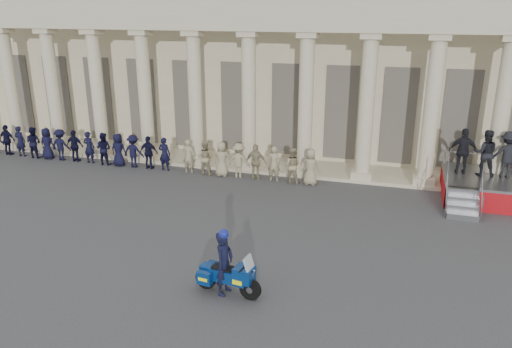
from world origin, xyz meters
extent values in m
plane|color=#3A3A3D|center=(0.00, 0.00, 0.00)|extent=(90.00, 90.00, 0.00)
cube|color=#C4B793|center=(0.00, 15.00, 4.50)|extent=(40.00, 10.00, 9.00)
cube|color=#C4B793|center=(0.00, 8.80, 0.07)|extent=(40.00, 2.60, 0.15)
cube|color=#C4B793|center=(0.00, 8.00, 6.79)|extent=(35.80, 1.00, 1.00)
cube|color=#C4B793|center=(-14.30, 8.00, 0.30)|extent=(0.90, 0.90, 0.30)
cylinder|color=#C4B793|center=(-14.30, 8.00, 3.25)|extent=(0.64, 0.64, 5.60)
cube|color=#C4B793|center=(-14.30, 8.00, 6.17)|extent=(0.85, 0.85, 0.24)
cube|color=#C4B793|center=(-11.70, 8.00, 0.30)|extent=(0.90, 0.90, 0.30)
cylinder|color=#C4B793|center=(-11.70, 8.00, 3.25)|extent=(0.64, 0.64, 5.60)
cube|color=#C4B793|center=(-11.70, 8.00, 6.17)|extent=(0.85, 0.85, 0.24)
cube|color=#C4B793|center=(-9.10, 8.00, 0.30)|extent=(0.90, 0.90, 0.30)
cylinder|color=#C4B793|center=(-9.10, 8.00, 3.25)|extent=(0.64, 0.64, 5.60)
cube|color=#C4B793|center=(-9.10, 8.00, 6.17)|extent=(0.85, 0.85, 0.24)
cube|color=#C4B793|center=(-6.50, 8.00, 0.30)|extent=(0.90, 0.90, 0.30)
cylinder|color=#C4B793|center=(-6.50, 8.00, 3.25)|extent=(0.64, 0.64, 5.60)
cube|color=#C4B793|center=(-6.50, 8.00, 6.17)|extent=(0.85, 0.85, 0.24)
cube|color=#C4B793|center=(-3.90, 8.00, 0.30)|extent=(0.90, 0.90, 0.30)
cylinder|color=#C4B793|center=(-3.90, 8.00, 3.25)|extent=(0.64, 0.64, 5.60)
cube|color=#C4B793|center=(-3.90, 8.00, 6.17)|extent=(0.85, 0.85, 0.24)
cube|color=#C4B793|center=(-1.30, 8.00, 0.30)|extent=(0.90, 0.90, 0.30)
cylinder|color=#C4B793|center=(-1.30, 8.00, 3.25)|extent=(0.64, 0.64, 5.60)
cube|color=#C4B793|center=(-1.30, 8.00, 6.17)|extent=(0.85, 0.85, 0.24)
cube|color=#C4B793|center=(1.30, 8.00, 0.30)|extent=(0.90, 0.90, 0.30)
cylinder|color=#C4B793|center=(1.30, 8.00, 3.25)|extent=(0.64, 0.64, 5.60)
cube|color=#C4B793|center=(1.30, 8.00, 6.17)|extent=(0.85, 0.85, 0.24)
cube|color=#C4B793|center=(3.90, 8.00, 0.30)|extent=(0.90, 0.90, 0.30)
cylinder|color=#C4B793|center=(3.90, 8.00, 3.25)|extent=(0.64, 0.64, 5.60)
cube|color=#C4B793|center=(3.90, 8.00, 6.17)|extent=(0.85, 0.85, 0.24)
cube|color=#C4B793|center=(6.50, 8.00, 0.30)|extent=(0.90, 0.90, 0.30)
cylinder|color=#C4B793|center=(6.50, 8.00, 3.25)|extent=(0.64, 0.64, 5.60)
cube|color=#C4B793|center=(6.50, 8.00, 6.17)|extent=(0.85, 0.85, 0.24)
cube|color=#C4B793|center=(9.10, 8.00, 0.30)|extent=(0.90, 0.90, 0.30)
cylinder|color=#C4B793|center=(9.10, 8.00, 3.25)|extent=(0.64, 0.64, 5.60)
cube|color=black|center=(-15.60, 10.02, 2.55)|extent=(1.30, 0.12, 4.20)
cube|color=black|center=(-13.00, 10.02, 2.55)|extent=(1.30, 0.12, 4.20)
cube|color=black|center=(-10.40, 10.02, 2.55)|extent=(1.30, 0.12, 4.20)
cube|color=black|center=(-7.80, 10.02, 2.55)|extent=(1.30, 0.12, 4.20)
cube|color=black|center=(-5.20, 10.02, 2.55)|extent=(1.30, 0.12, 4.20)
cube|color=black|center=(-2.60, 10.02, 2.55)|extent=(1.30, 0.12, 4.20)
cube|color=black|center=(0.00, 10.02, 2.55)|extent=(1.30, 0.12, 4.20)
cube|color=black|center=(2.60, 10.02, 2.55)|extent=(1.30, 0.12, 4.20)
cube|color=black|center=(5.20, 10.02, 2.55)|extent=(1.30, 0.12, 4.20)
cube|color=black|center=(7.80, 10.02, 2.55)|extent=(1.30, 0.12, 4.20)
imported|color=black|center=(-13.95, 6.83, 0.79)|extent=(0.92, 0.38, 1.58)
imported|color=black|center=(-13.15, 6.83, 0.79)|extent=(0.58, 0.38, 1.58)
imported|color=black|center=(-12.34, 6.83, 0.79)|extent=(0.77, 0.60, 1.58)
imported|color=black|center=(-11.53, 6.83, 0.79)|extent=(0.77, 0.50, 1.58)
imported|color=black|center=(-10.72, 6.83, 0.79)|extent=(1.02, 0.59, 1.58)
imported|color=black|center=(-9.91, 6.83, 0.79)|extent=(0.92, 0.38, 1.58)
imported|color=black|center=(-9.10, 6.83, 0.79)|extent=(0.58, 0.38, 1.58)
imported|color=black|center=(-8.29, 6.83, 0.79)|extent=(0.77, 0.60, 1.58)
imported|color=black|center=(-7.48, 6.83, 0.79)|extent=(0.77, 0.50, 1.58)
imported|color=black|center=(-6.67, 6.83, 0.79)|extent=(1.02, 0.59, 1.58)
imported|color=black|center=(-5.86, 6.83, 0.79)|extent=(0.92, 0.38, 1.58)
imported|color=black|center=(-5.05, 6.83, 0.79)|extent=(0.58, 0.38, 1.58)
imported|color=#9B8E6B|center=(-3.84, 6.83, 0.79)|extent=(0.58, 0.38, 1.58)
imported|color=#9B8E6B|center=(-3.03, 6.83, 0.79)|extent=(0.77, 0.60, 1.58)
imported|color=#9B8E6B|center=(-2.22, 6.83, 0.79)|extent=(0.77, 0.50, 1.58)
imported|color=#9B8E6B|center=(-1.41, 6.83, 0.79)|extent=(1.02, 0.59, 1.58)
imported|color=#9B8E6B|center=(-0.60, 6.83, 0.79)|extent=(0.92, 0.38, 1.58)
imported|color=#9B8E6B|center=(0.21, 6.83, 0.79)|extent=(0.58, 0.38, 1.58)
imported|color=#9B8E6B|center=(1.02, 6.83, 0.79)|extent=(0.77, 0.60, 1.58)
imported|color=#9B8E6B|center=(1.83, 6.83, 0.79)|extent=(0.77, 0.50, 1.58)
cube|color=gray|center=(9.44, 7.19, 0.86)|extent=(4.48, 3.20, 0.10)
cube|color=#AB0D14|center=(9.44, 5.61, 0.40)|extent=(4.48, 0.04, 0.81)
cube|color=#AB0D14|center=(7.22, 7.19, 0.40)|extent=(0.04, 3.20, 0.81)
cube|color=gray|center=(7.80, 4.69, 0.11)|extent=(1.10, 0.28, 0.23)
cube|color=gray|center=(7.80, 4.97, 0.34)|extent=(1.10, 0.28, 0.23)
cube|color=gray|center=(7.80, 5.25, 0.57)|extent=(1.10, 0.28, 0.23)
cube|color=gray|center=(7.80, 5.53, 0.79)|extent=(1.10, 0.28, 0.23)
cylinder|color=gray|center=(9.44, 8.74, 1.41)|extent=(4.48, 0.04, 0.04)
imported|color=black|center=(7.84, 7.39, 1.83)|extent=(1.08, 0.45, 1.84)
imported|color=black|center=(8.64, 7.39, 1.83)|extent=(0.90, 0.70, 1.84)
imported|color=black|center=(9.44, 7.39, 1.83)|extent=(1.19, 0.68, 1.84)
cylinder|color=black|center=(2.02, -2.42, 0.29)|extent=(0.60, 0.20, 0.59)
cylinder|color=black|center=(0.70, -2.24, 0.29)|extent=(0.60, 0.20, 0.59)
cube|color=navy|center=(1.40, -2.34, 0.55)|extent=(1.06, 0.51, 0.34)
cube|color=navy|center=(1.84, -2.40, 0.69)|extent=(0.55, 0.53, 0.40)
cube|color=silver|center=(1.84, -2.40, 0.49)|extent=(0.23, 0.29, 0.11)
cube|color=#B2BFCC|center=(1.99, -2.42, 1.00)|extent=(0.24, 0.43, 0.48)
cube|color=black|center=(1.22, -2.31, 0.73)|extent=(0.61, 0.38, 0.09)
cube|color=navy|center=(0.74, -2.25, 0.62)|extent=(0.35, 0.34, 0.20)
cube|color=navy|center=(0.79, -2.54, 0.49)|extent=(0.42, 0.25, 0.36)
cube|color=#FFFE0D|center=(0.79, -2.54, 0.49)|extent=(0.29, 0.25, 0.09)
cube|color=navy|center=(0.87, -1.98, 0.49)|extent=(0.42, 0.25, 0.36)
cube|color=#FFFE0D|center=(0.87, -1.98, 0.49)|extent=(0.29, 0.25, 0.09)
cylinder|color=silver|center=(0.99, -2.06, 0.27)|extent=(0.54, 0.16, 0.09)
cylinder|color=black|center=(1.84, -2.40, 0.91)|extent=(0.12, 0.62, 0.03)
imported|color=black|center=(1.27, -2.32, 0.89)|extent=(0.51, 0.70, 1.77)
sphere|color=navy|center=(1.27, -2.32, 1.72)|extent=(0.28, 0.28, 0.28)
camera|label=1|loc=(5.43, -13.24, 7.28)|focal=35.00mm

